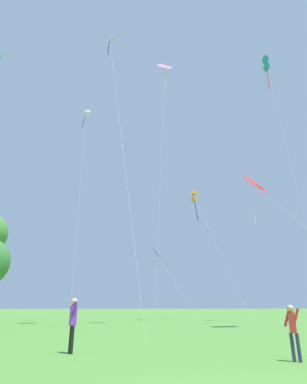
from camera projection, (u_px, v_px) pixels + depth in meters
kite_black_large at (158, 257)px, 38.05m from camera, size 3.53×8.95×8.15m
kite_orange_box at (195, 197)px, 44.44m from camera, size 3.28×9.78×17.06m
kite_white_distant at (86, 112)px, 38.61m from camera, size 1.66×7.53×24.58m
kite_teal_box at (266, 65)px, 38.84m from camera, size 2.30×6.85×30.85m
kite_red_high at (256, 191)px, 25.67m from camera, size 3.37×11.47×12.01m
kite_pink_low at (165, 76)px, 32.86m from camera, size 2.60×5.17×26.35m
kite_yellow_diamond at (110, 46)px, 32.22m from camera, size 3.95×11.41×28.82m
person_near_tree at (293, 327)px, 9.39m from camera, size 0.47×0.32×1.56m
person_with_spool at (73, 320)px, 11.05m from camera, size 0.29×0.57×1.79m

